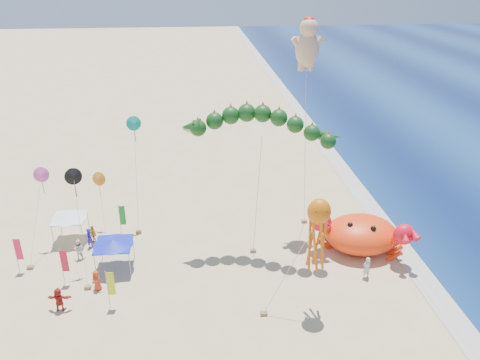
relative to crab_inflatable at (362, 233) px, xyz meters
name	(u,v)px	position (x,y,z in m)	size (l,w,h in m)	color
ground	(266,259)	(-8.33, -0.59, -1.63)	(320.00, 320.00, 0.00)	#D1B784
foam_strip	(403,251)	(3.67, -0.59, -1.62)	(320.00, 320.00, 0.00)	silver
crab_inflatable	(362,233)	(0.00, 0.00, 0.00)	(8.43, 7.21, 3.70)	#FF380D
dragon_kite	(260,129)	(-8.79, 1.24, 9.23)	(12.36, 4.08, 12.20)	#103B12
cherub_kite	(308,43)	(-4.44, 5.16, 15.11)	(1.96, 1.74, 18.82)	#DAAE85
octopus_kite	(317,229)	(-5.95, -6.84, 4.85)	(4.63, 1.46, 8.72)	#D5610B
canopy_blue	(113,242)	(-20.70, -0.61, 0.81)	(3.18, 3.18, 2.71)	gray
canopy_white	(69,216)	(-25.21, 4.14, 0.81)	(3.03, 3.03, 2.71)	gray
feather_flags	(79,251)	(-23.31, -0.98, 0.38)	(8.50, 9.99, 3.20)	gray
beachgoers	(109,266)	(-21.06, -1.65, -0.72)	(24.35, 9.84, 1.87)	#A31F1A
small_kites	(89,173)	(-22.87, 3.88, 4.98)	(9.00, 10.26, 10.54)	orange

